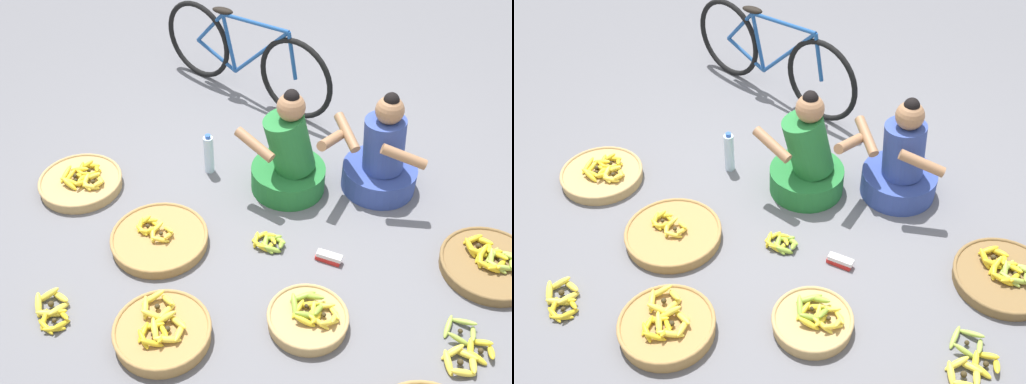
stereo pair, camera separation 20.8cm
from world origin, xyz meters
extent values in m
plane|color=slate|center=(0.00, 0.00, 0.00)|extent=(10.00, 10.00, 0.00)
cylinder|color=#237233|center=(0.02, 0.30, 0.09)|extent=(0.52, 0.52, 0.18)
cylinder|color=#237233|center=(0.02, 0.30, 0.39)|extent=(0.46, 0.42, 0.47)
sphere|color=#9E704C|center=(0.02, 0.30, 0.68)|extent=(0.19, 0.19, 0.19)
sphere|color=black|center=(0.02, 0.30, 0.76)|extent=(0.10, 0.10, 0.10)
cylinder|color=#9E704C|center=(-0.14, 0.09, 0.47)|extent=(0.31, 0.15, 0.16)
cylinder|color=#9E704C|center=(0.29, 0.34, 0.47)|extent=(0.11, 0.31, 0.16)
cylinder|color=#334793|center=(0.60, 0.57, 0.09)|extent=(0.52, 0.52, 0.18)
cylinder|color=#334793|center=(0.60, 0.57, 0.37)|extent=(0.36, 0.34, 0.41)
sphere|color=#9E704C|center=(0.60, 0.57, 0.65)|extent=(0.19, 0.19, 0.19)
sphere|color=black|center=(0.60, 0.57, 0.73)|extent=(0.10, 0.10, 0.10)
cylinder|color=#9E704C|center=(0.35, 0.50, 0.45)|extent=(0.26, 0.27, 0.16)
cylinder|color=#9E704C|center=(0.77, 0.40, 0.45)|extent=(0.32, 0.13, 0.16)
torus|color=black|center=(-1.26, 1.38, 0.34)|extent=(0.68, 0.20, 0.68)
torus|color=black|center=(-0.27, 1.14, 0.34)|extent=(0.68, 0.20, 0.68)
cylinder|color=#1E4C8C|center=(-0.61, 1.23, 0.45)|extent=(0.54, 0.16, 0.55)
cylinder|color=#1E4C8C|center=(-0.92, 1.30, 0.43)|extent=(0.15, 0.07, 0.49)
cylinder|color=#1E4C8C|center=(-0.67, 1.24, 0.69)|extent=(0.64, 0.18, 0.08)
cylinder|color=#1E4C8C|center=(-1.06, 1.34, 0.27)|extent=(0.42, 0.13, 0.18)
cylinder|color=#1E4C8C|center=(-1.12, 1.35, 0.50)|extent=(0.31, 0.10, 0.35)
cylinder|color=#1E4C8C|center=(-0.31, 1.15, 0.53)|extent=(0.12, 0.06, 0.38)
ellipsoid|color=black|center=(-0.98, 1.32, 0.70)|extent=(0.18, 0.08, 0.05)
cylinder|color=#A87F47|center=(-0.52, -0.56, 0.03)|extent=(0.62, 0.62, 0.07)
torus|color=#A87F47|center=(-0.52, -0.56, 0.07)|extent=(0.63, 0.63, 0.02)
ellipsoid|color=yellow|center=(-0.45, -0.55, 0.10)|extent=(0.03, 0.12, 0.08)
ellipsoid|color=yellow|center=(-0.48, -0.50, 0.10)|extent=(0.12, 0.09, 0.08)
ellipsoid|color=yellow|center=(-0.56, -0.53, 0.10)|extent=(0.08, 0.12, 0.08)
ellipsoid|color=yellow|center=(-0.55, -0.58, 0.09)|extent=(0.09, 0.12, 0.05)
ellipsoid|color=yellow|center=(-0.48, -0.60, 0.09)|extent=(0.12, 0.08, 0.06)
sphere|color=#382D19|center=(-0.51, -0.55, 0.09)|extent=(0.03, 0.03, 0.03)
ellipsoid|color=yellow|center=(-0.57, -0.54, 0.09)|extent=(0.05, 0.12, 0.07)
ellipsoid|color=yellow|center=(-0.60, -0.48, 0.09)|extent=(0.11, 0.08, 0.05)
ellipsoid|color=yellow|center=(-0.63, -0.48, 0.09)|extent=(0.12, 0.04, 0.07)
ellipsoid|color=yellow|center=(-0.66, -0.50, 0.10)|extent=(0.08, 0.11, 0.07)
ellipsoid|color=yellow|center=(-0.67, -0.54, 0.09)|extent=(0.06, 0.12, 0.07)
ellipsoid|color=yellow|center=(-0.64, -0.57, 0.09)|extent=(0.12, 0.06, 0.05)
ellipsoid|color=yellow|center=(-0.60, -0.57, 0.09)|extent=(0.11, 0.08, 0.06)
sphere|color=#382D19|center=(-0.62, -0.53, 0.09)|extent=(0.03, 0.03, 0.03)
cylinder|color=brown|center=(1.45, 0.10, 0.03)|extent=(0.60, 0.60, 0.07)
torus|color=brown|center=(1.45, 0.10, 0.07)|extent=(0.61, 0.61, 0.02)
ellipsoid|color=#9EB747|center=(1.57, 0.11, 0.10)|extent=(0.04, 0.14, 0.08)
ellipsoid|color=#9EB747|center=(1.54, 0.16, 0.10)|extent=(0.14, 0.10, 0.08)
ellipsoid|color=#9EB747|center=(1.50, 0.17, 0.09)|extent=(0.15, 0.05, 0.07)
ellipsoid|color=#9EB747|center=(1.45, 0.13, 0.09)|extent=(0.08, 0.14, 0.07)
ellipsoid|color=#9EB747|center=(1.45, 0.10, 0.10)|extent=(0.06, 0.14, 0.09)
ellipsoid|color=#9EB747|center=(1.49, 0.05, 0.09)|extent=(0.15, 0.07, 0.05)
ellipsoid|color=#9EB747|center=(1.54, 0.06, 0.10)|extent=(0.14, 0.10, 0.08)
sphere|color=#382D19|center=(1.51, 0.11, 0.09)|extent=(0.03, 0.03, 0.03)
ellipsoid|color=gold|center=(1.42, 0.18, 0.10)|extent=(0.05, 0.14, 0.09)
ellipsoid|color=gold|center=(1.38, 0.23, 0.09)|extent=(0.15, 0.08, 0.07)
ellipsoid|color=gold|center=(1.32, 0.22, 0.09)|extent=(0.13, 0.12, 0.07)
ellipsoid|color=gold|center=(1.32, 0.13, 0.10)|extent=(0.13, 0.12, 0.09)
ellipsoid|color=gold|center=(1.37, 0.11, 0.10)|extent=(0.15, 0.07, 0.08)
sphere|color=#382D19|center=(1.36, 0.17, 0.10)|extent=(0.03, 0.03, 0.03)
ellipsoid|color=gold|center=(1.51, 0.07, 0.10)|extent=(0.07, 0.15, 0.08)
ellipsoid|color=gold|center=(1.49, 0.14, 0.10)|extent=(0.14, 0.11, 0.08)
ellipsoid|color=gold|center=(1.43, 0.15, 0.10)|extent=(0.15, 0.07, 0.07)
ellipsoid|color=gold|center=(1.39, 0.11, 0.10)|extent=(0.07, 0.15, 0.09)
ellipsoid|color=gold|center=(1.39, 0.07, 0.09)|extent=(0.07, 0.15, 0.06)
ellipsoid|color=gold|center=(1.45, 0.02, 0.09)|extent=(0.15, 0.04, 0.07)
ellipsoid|color=gold|center=(1.49, 0.04, 0.09)|extent=(0.13, 0.13, 0.07)
sphere|color=#382D19|center=(1.45, 0.09, 0.09)|extent=(0.03, 0.03, 0.03)
cylinder|color=tan|center=(0.58, -0.76, 0.04)|extent=(0.45, 0.45, 0.07)
torus|color=tan|center=(0.58, -0.76, 0.07)|extent=(0.47, 0.47, 0.02)
ellipsoid|color=yellow|center=(0.72, -0.73, 0.11)|extent=(0.04, 0.14, 0.09)
ellipsoid|color=yellow|center=(0.70, -0.69, 0.10)|extent=(0.12, 0.12, 0.06)
ellipsoid|color=yellow|center=(0.64, -0.67, 0.10)|extent=(0.14, 0.08, 0.06)
ellipsoid|color=yellow|center=(0.61, -0.70, 0.10)|extent=(0.09, 0.14, 0.05)
ellipsoid|color=yellow|center=(0.60, -0.75, 0.11)|extent=(0.06, 0.14, 0.09)
ellipsoid|color=yellow|center=(0.65, -0.79, 0.10)|extent=(0.14, 0.05, 0.07)
ellipsoid|color=yellow|center=(0.71, -0.77, 0.10)|extent=(0.11, 0.13, 0.08)
sphere|color=#382D19|center=(0.66, -0.73, 0.10)|extent=(0.03, 0.03, 0.03)
ellipsoid|color=#8CAD38|center=(0.62, -0.71, 0.11)|extent=(0.04, 0.16, 0.10)
ellipsoid|color=#8CAD38|center=(0.56, -0.64, 0.11)|extent=(0.16, 0.05, 0.10)
ellipsoid|color=#8CAD38|center=(0.51, -0.66, 0.10)|extent=(0.15, 0.13, 0.06)
ellipsoid|color=#8CAD38|center=(0.49, -0.75, 0.11)|extent=(0.11, 0.16, 0.09)
ellipsoid|color=#8CAD38|center=(0.58, -0.78, 0.11)|extent=(0.16, 0.10, 0.09)
sphere|color=#382D19|center=(0.55, -0.71, 0.10)|extent=(0.03, 0.03, 0.03)
ellipsoid|color=yellow|center=(0.63, -0.77, 0.10)|extent=(0.05, 0.14, 0.07)
ellipsoid|color=yellow|center=(0.56, -0.70, 0.11)|extent=(0.14, 0.06, 0.08)
ellipsoid|color=yellow|center=(0.51, -0.75, 0.10)|extent=(0.05, 0.14, 0.06)
ellipsoid|color=yellow|center=(0.58, -0.82, 0.11)|extent=(0.14, 0.05, 0.08)
sphere|color=#382D19|center=(0.57, -0.76, 0.10)|extent=(0.03, 0.03, 0.03)
cylinder|color=#A87F47|center=(-0.13, -1.18, 0.04)|extent=(0.54, 0.54, 0.08)
torus|color=#A87F47|center=(-0.13, -1.18, 0.08)|extent=(0.56, 0.56, 0.02)
ellipsoid|color=yellow|center=(-0.02, -1.17, 0.11)|extent=(0.07, 0.16, 0.06)
ellipsoid|color=yellow|center=(-0.06, -1.12, 0.11)|extent=(0.16, 0.09, 0.07)
ellipsoid|color=yellow|center=(-0.13, -1.14, 0.12)|extent=(0.14, 0.14, 0.10)
ellipsoid|color=yellow|center=(-0.14, -1.23, 0.12)|extent=(0.13, 0.15, 0.08)
ellipsoid|color=yellow|center=(-0.05, -1.25, 0.11)|extent=(0.16, 0.11, 0.07)
sphere|color=#382D19|center=(-0.09, -1.19, 0.11)|extent=(0.03, 0.03, 0.03)
ellipsoid|color=yellow|center=(-0.15, -1.08, 0.11)|extent=(0.05, 0.16, 0.07)
ellipsoid|color=yellow|center=(-0.18, -1.02, 0.12)|extent=(0.15, 0.11, 0.10)
ellipsoid|color=yellow|center=(-0.27, -1.03, 0.12)|extent=(0.12, 0.14, 0.08)
ellipsoid|color=yellow|center=(-0.28, -1.11, 0.11)|extent=(0.11, 0.15, 0.06)
ellipsoid|color=yellow|center=(-0.20, -1.14, 0.12)|extent=(0.16, 0.07, 0.08)
sphere|color=#382D19|center=(-0.22, -1.08, 0.11)|extent=(0.03, 0.03, 0.03)
ellipsoid|color=gold|center=(-0.08, -1.24, 0.11)|extent=(0.05, 0.14, 0.08)
ellipsoid|color=gold|center=(-0.10, -1.20, 0.11)|extent=(0.12, 0.11, 0.07)
ellipsoid|color=gold|center=(-0.17, -1.20, 0.11)|extent=(0.13, 0.10, 0.05)
ellipsoid|color=gold|center=(-0.20, -1.26, 0.10)|extent=(0.05, 0.14, 0.05)
ellipsoid|color=gold|center=(-0.17, -1.30, 0.11)|extent=(0.13, 0.10, 0.06)
ellipsoid|color=gold|center=(-0.11, -1.30, 0.11)|extent=(0.13, 0.08, 0.08)
sphere|color=#382D19|center=(-0.14, -1.25, 0.11)|extent=(0.03, 0.03, 0.03)
cylinder|color=tan|center=(-1.32, -0.31, 0.03)|extent=(0.57, 0.57, 0.07)
torus|color=tan|center=(-1.32, -0.31, 0.07)|extent=(0.59, 0.59, 0.02)
ellipsoid|color=yellow|center=(-1.15, -0.31, 0.10)|extent=(0.04, 0.12, 0.07)
ellipsoid|color=yellow|center=(-1.17, -0.27, 0.10)|extent=(0.11, 0.11, 0.06)
ellipsoid|color=yellow|center=(-1.23, -0.27, 0.10)|extent=(0.12, 0.09, 0.08)
ellipsoid|color=yellow|center=(-1.25, -0.32, 0.10)|extent=(0.06, 0.13, 0.07)
ellipsoid|color=yellow|center=(-1.22, -0.36, 0.09)|extent=(0.12, 0.08, 0.05)
ellipsoid|color=yellow|center=(-1.18, -0.36, 0.09)|extent=(0.12, 0.08, 0.06)
sphere|color=#382D19|center=(-1.20, -0.31, 0.10)|extent=(0.03, 0.03, 0.03)
ellipsoid|color=gold|center=(-1.24, -0.23, 0.09)|extent=(0.05, 0.13, 0.05)
ellipsoid|color=gold|center=(-1.26, -0.18, 0.10)|extent=(0.11, 0.12, 0.08)
ellipsoid|color=gold|center=(-1.31, -0.17, 0.09)|extent=(0.13, 0.06, 0.05)
ellipsoid|color=gold|center=(-1.35, -0.19, 0.10)|extent=(0.10, 0.13, 0.07)
ellipsoid|color=gold|center=(-1.35, -0.24, 0.10)|extent=(0.07, 0.13, 0.07)
ellipsoid|color=gold|center=(-1.31, -0.28, 0.09)|extent=(0.13, 0.06, 0.06)
ellipsoid|color=gold|center=(-1.26, -0.26, 0.10)|extent=(0.12, 0.11, 0.08)
sphere|color=#382D19|center=(-1.30, -0.22, 0.10)|extent=(0.03, 0.03, 0.03)
ellipsoid|color=yellow|center=(-1.28, -0.31, 0.10)|extent=(0.06, 0.16, 0.08)
ellipsoid|color=yellow|center=(-1.36, -0.25, 0.10)|extent=(0.16, 0.05, 0.08)
ellipsoid|color=yellow|center=(-1.42, -0.32, 0.10)|extent=(0.05, 0.16, 0.07)
ellipsoid|color=yellow|center=(-1.33, -0.38, 0.10)|extent=(0.16, 0.07, 0.08)
sphere|color=#382D19|center=(-1.35, -0.31, 0.10)|extent=(0.03, 0.03, 0.03)
ellipsoid|color=yellow|center=(-1.26, -0.36, 0.10)|extent=(0.05, 0.13, 0.08)
ellipsoid|color=yellow|center=(-1.31, -0.29, 0.09)|extent=(0.13, 0.05, 0.06)
ellipsoid|color=yellow|center=(-1.37, -0.34, 0.10)|extent=(0.05, 0.13, 0.08)
ellipsoid|color=yellow|center=(-1.32, -0.41, 0.10)|extent=(0.13, 0.05, 0.08)
sphere|color=#382D19|center=(-1.32, -0.35, 0.10)|extent=(0.03, 0.03, 0.03)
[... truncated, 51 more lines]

